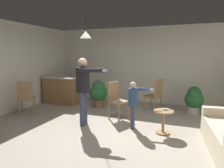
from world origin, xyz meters
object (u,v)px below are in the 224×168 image
at_px(dining_chair_near_wall, 116,99).
at_px(person_adult, 83,84).
at_px(person_child, 133,100).
at_px(dining_chair_centre_back, 26,97).
at_px(dining_chair_by_counter, 155,94).
at_px(potted_plant_corner, 98,92).
at_px(kitchen_counter, 62,90).
at_px(potted_plant_by_wall, 194,99).
at_px(side_table_by_couch, 163,119).
at_px(spare_remote_on_table, 165,109).

bearing_deg(dining_chair_near_wall, person_adult, -14.33).
distance_m(person_child, dining_chair_centre_back, 3.11).
distance_m(dining_chair_by_counter, potted_plant_corner, 1.85).
distance_m(kitchen_counter, potted_plant_by_wall, 4.39).
height_order(side_table_by_couch, person_child, person_child).
bearing_deg(dining_chair_by_counter, dining_chair_near_wall, 163.02).
height_order(person_adult, spare_remote_on_table, person_adult).
height_order(potted_plant_corner, spare_remote_on_table, potted_plant_corner).
bearing_deg(potted_plant_by_wall, dining_chair_by_counter, -169.71).
distance_m(dining_chair_near_wall, potted_plant_corner, 1.33).
xyz_separation_m(side_table_by_couch, spare_remote_on_table, (0.03, 0.05, 0.21)).
distance_m(person_child, spare_remote_on_table, 0.75).
bearing_deg(spare_remote_on_table, person_adult, -173.90).
xyz_separation_m(person_adult, dining_chair_centre_back, (-1.91, 0.06, -0.48)).
distance_m(side_table_by_couch, dining_chair_by_counter, 1.66).
height_order(dining_chair_near_wall, spare_remote_on_table, dining_chair_near_wall).
bearing_deg(dining_chair_centre_back, kitchen_counter, 52.41).
distance_m(person_child, dining_chair_by_counter, 1.55).
distance_m(dining_chair_centre_back, potted_plant_corner, 2.20).
height_order(person_child, potted_plant_by_wall, person_child).
height_order(person_adult, potted_plant_by_wall, person_adult).
distance_m(dining_chair_centre_back, potted_plant_by_wall, 4.83).
relative_size(kitchen_counter, side_table_by_couch, 2.42).
height_order(side_table_by_couch, dining_chair_centre_back, dining_chair_centre_back).
relative_size(person_child, dining_chair_near_wall, 1.11).
relative_size(person_adult, person_child, 1.49).
xyz_separation_m(kitchen_counter, person_adult, (1.84, -1.64, 0.55)).
bearing_deg(dining_chair_near_wall, spare_remote_on_table, 90.43).
xyz_separation_m(person_adult, person_child, (1.19, 0.22, -0.33)).
bearing_deg(person_child, person_adult, -86.61).
xyz_separation_m(person_adult, spare_remote_on_table, (1.93, 0.21, -0.49)).
bearing_deg(potted_plant_corner, dining_chair_centre_back, -133.26).
xyz_separation_m(dining_chair_by_counter, dining_chair_centre_back, (-3.35, -1.68, 0.00)).
distance_m(side_table_by_couch, potted_plant_corner, 2.75).
xyz_separation_m(side_table_by_couch, person_adult, (-1.90, -0.16, 0.70)).
distance_m(kitchen_counter, side_table_by_couch, 4.02).
relative_size(potted_plant_corner, spare_remote_on_table, 6.82).
height_order(person_adult, potted_plant_corner, person_adult).
distance_m(side_table_by_couch, dining_chair_near_wall, 1.47).
relative_size(kitchen_counter, person_adult, 0.76).
distance_m(side_table_by_couch, person_child, 0.79).
xyz_separation_m(person_adult, dining_chair_near_wall, (0.58, 0.76, -0.48)).
bearing_deg(kitchen_counter, side_table_by_couch, -21.63).
xyz_separation_m(person_child, spare_remote_on_table, (0.74, -0.01, -0.15)).
bearing_deg(side_table_by_couch, dining_chair_centre_back, -178.58).
distance_m(dining_chair_by_counter, spare_remote_on_table, 1.61).
xyz_separation_m(dining_chair_centre_back, spare_remote_on_table, (3.84, 0.14, -0.01)).
bearing_deg(potted_plant_by_wall, person_child, -128.05).
bearing_deg(side_table_by_couch, kitchen_counter, 158.37).
xyz_separation_m(side_table_by_couch, person_child, (-0.70, 0.06, 0.36)).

